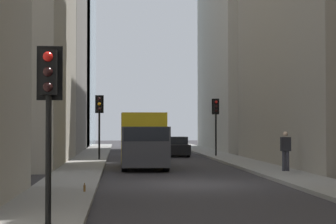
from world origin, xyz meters
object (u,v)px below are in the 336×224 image
at_px(traffic_light_foreground, 49,93).
at_px(pedestrian, 286,149).
at_px(sedan_black, 175,147).
at_px(traffic_light_far_junction, 99,112).
at_px(delivery_truck, 143,140).
at_px(traffic_light_midblock, 216,114).
at_px(discarded_bottle, 84,188).

bearing_deg(traffic_light_foreground, pedestrian, -32.50).
bearing_deg(sedan_black, traffic_light_far_junction, 138.55).
relative_size(delivery_truck, traffic_light_foreground, 1.77).
distance_m(sedan_black, traffic_light_midblock, 4.08).
bearing_deg(traffic_light_midblock, delivery_truck, 151.09).
height_order(delivery_truck, traffic_light_far_junction, traffic_light_far_junction).
bearing_deg(traffic_light_foreground, sedan_black, -10.33).
bearing_deg(traffic_light_midblock, discarded_bottle, 160.26).
height_order(delivery_truck, sedan_black, delivery_truck).
relative_size(sedan_black, pedestrian, 2.40).
bearing_deg(traffic_light_far_junction, pedestrian, -139.07).
bearing_deg(traffic_light_midblock, traffic_light_foreground, 163.86).
bearing_deg(pedestrian, sedan_black, 12.21).
height_order(sedan_black, traffic_light_midblock, traffic_light_midblock).
distance_m(traffic_light_midblock, traffic_light_far_junction, 8.81).
height_order(pedestrian, discarded_bottle, pedestrian).
bearing_deg(traffic_light_far_junction, delivery_truck, -157.48).
bearing_deg(delivery_truck, traffic_light_midblock, -28.91).
xyz_separation_m(traffic_light_foreground, traffic_light_midblock, (27.98, -8.10, 0.22)).
xyz_separation_m(delivery_truck, traffic_light_foreground, (-18.15, 2.67, 1.35)).
xyz_separation_m(traffic_light_far_junction, discarded_bottle, (-17.67, -0.13, -2.78)).
height_order(traffic_light_midblock, pedestrian, traffic_light_midblock).
relative_size(traffic_light_midblock, pedestrian, 2.20).
bearing_deg(pedestrian, delivery_truck, 56.55).
bearing_deg(traffic_light_far_junction, traffic_light_foreground, 179.48).
relative_size(pedestrian, discarded_bottle, 6.63).
bearing_deg(delivery_truck, pedestrian, -123.45).
bearing_deg(traffic_light_midblock, pedestrian, -176.61).
distance_m(delivery_truck, traffic_light_far_junction, 6.58).
bearing_deg(sedan_black, pedestrian, -167.79).
bearing_deg(delivery_truck, sedan_black, -13.29).
height_order(delivery_truck, discarded_bottle, delivery_truck).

